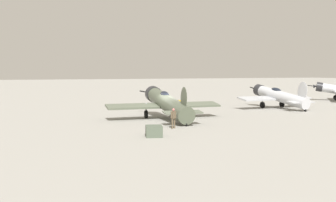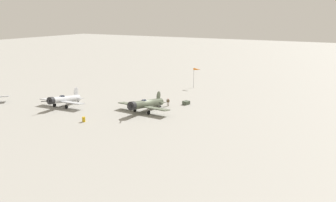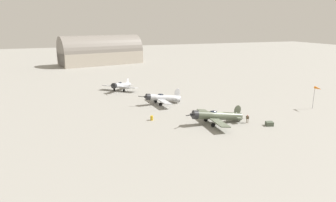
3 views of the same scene
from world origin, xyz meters
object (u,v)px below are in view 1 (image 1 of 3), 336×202
object	(u,v)px
airplane_foreground	(166,103)
fuel_drum	(179,104)
airplane_mid_apron	(278,96)
equipment_crate	(154,131)
ground_crew_mechanic	(173,116)

from	to	relation	value
airplane_foreground	fuel_drum	size ratio (longest dim) A/B	13.21
airplane_mid_apron	equipment_crate	distance (m)	25.97
airplane_mid_apron	fuel_drum	bearing A→B (deg)	57.75
airplane_foreground	ground_crew_mechanic	distance (m)	6.34
airplane_mid_apron	equipment_crate	world-z (taller)	airplane_mid_apron
airplane_foreground	fuel_drum	world-z (taller)	airplane_foreground
fuel_drum	airplane_foreground	bearing A→B (deg)	-29.29
airplane_mid_apron	equipment_crate	bearing A→B (deg)	119.43
airplane_foreground	airplane_mid_apron	world-z (taller)	airplane_mid_apron
airplane_mid_apron	ground_crew_mechanic	size ratio (longest dim) A/B	6.59
ground_crew_mechanic	fuel_drum	xyz separation A→B (m)	(-17.08, 7.98, -0.54)
ground_crew_mechanic	fuel_drum	distance (m)	18.86
ground_crew_mechanic	fuel_drum	bearing A→B (deg)	-55.88
airplane_foreground	equipment_crate	world-z (taller)	airplane_foreground
equipment_crate	fuel_drum	size ratio (longest dim) A/B	1.73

